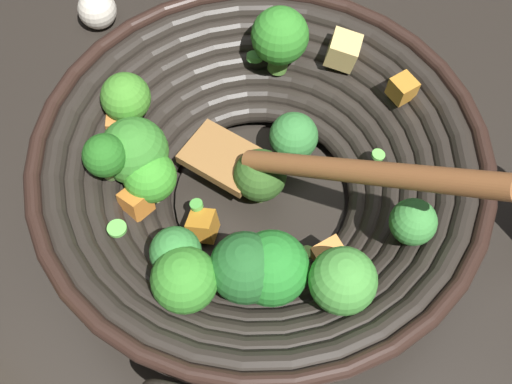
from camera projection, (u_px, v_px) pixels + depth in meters
The scene contains 3 objects.
ground_plane at pixel (260, 202), 0.61m from camera, with size 4.00×4.00×0.00m, color #28231E.
wok at pixel (258, 172), 0.56m from camera, with size 0.39×0.39×0.21m.
garlic_bulb at pixel (97, 9), 0.70m from camera, with size 0.04×0.04×0.04m, color silver.
Camera 1 is at (0.09, 0.28, 0.53)m, focal length 44.88 mm.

